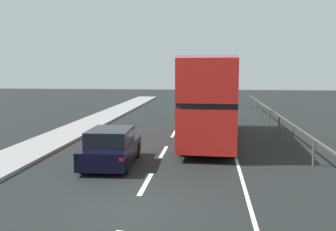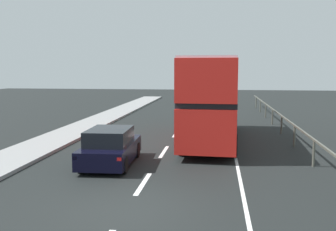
% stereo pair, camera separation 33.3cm
% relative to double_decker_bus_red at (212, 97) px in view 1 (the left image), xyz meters
% --- Properties ---
extents(ground_plane, '(75.86, 120.00, 0.10)m').
position_rel_double_decker_bus_red_xyz_m(ground_plane, '(-2.18, -10.12, -2.35)').
color(ground_plane, black).
extents(lane_paint_markings, '(3.35, 46.00, 0.01)m').
position_rel_double_decker_bus_red_xyz_m(lane_paint_markings, '(-0.23, -1.85, -2.30)').
color(lane_paint_markings, silver).
rests_on(lane_paint_markings, ground).
extents(bridge_side_railing, '(0.10, 42.00, 1.09)m').
position_rel_double_decker_bus_red_xyz_m(bridge_side_railing, '(3.95, -1.12, -1.41)').
color(bridge_side_railing, '#535449').
rests_on(bridge_side_railing, ground).
extents(double_decker_bus_red, '(2.94, 10.49, 4.30)m').
position_rel_double_decker_bus_red_xyz_m(double_decker_bus_red, '(0.00, 0.00, 0.00)').
color(double_decker_bus_red, red).
rests_on(double_decker_bus_red, ground).
extents(hatchback_car_near, '(1.92, 4.10, 1.46)m').
position_rel_double_decker_bus_red_xyz_m(hatchback_car_near, '(-3.95, -5.59, -1.61)').
color(hatchback_car_near, black).
rests_on(hatchback_car_near, ground).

